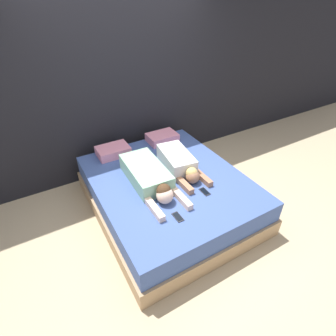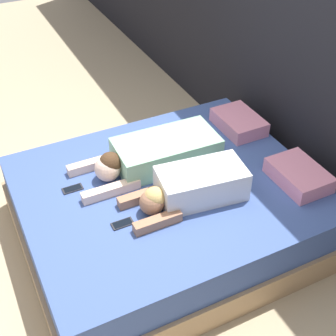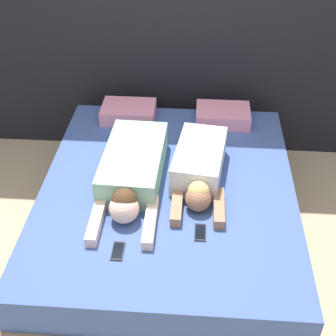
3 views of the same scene
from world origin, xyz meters
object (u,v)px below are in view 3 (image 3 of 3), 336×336
(person_left, at_px, (132,171))
(cell_phone_right, at_px, (200,232))
(person_right, at_px, (199,168))
(pillow_head_right, at_px, (223,115))
(cell_phone_left, at_px, (118,251))
(pillow_head_left, at_px, (129,112))
(bed, at_px, (168,212))

(person_left, xyz_separation_m, cell_phone_right, (0.48, -0.47, -0.10))
(person_right, relative_size, cell_phone_right, 6.07)
(pillow_head_right, distance_m, cell_phone_right, 1.33)
(person_right, distance_m, cell_phone_left, 0.86)
(pillow_head_left, bearing_deg, pillow_head_right, 0.00)
(pillow_head_right, xyz_separation_m, cell_phone_left, (-0.65, -1.50, -0.06))
(bed, relative_size, pillow_head_left, 4.86)
(person_left, distance_m, cell_phone_left, 0.66)
(bed, distance_m, person_right, 0.42)
(pillow_head_left, relative_size, person_right, 0.50)
(person_left, bearing_deg, pillow_head_right, 52.67)
(person_right, relative_size, cell_phone_left, 6.07)
(pillow_head_right, relative_size, person_left, 0.39)
(pillow_head_left, relative_size, pillow_head_right, 1.00)
(person_right, distance_m, cell_phone_right, 0.54)
(person_left, distance_m, person_right, 0.47)
(pillow_head_right, distance_m, person_right, 0.81)
(pillow_head_right, relative_size, person_right, 0.50)
(person_right, bearing_deg, person_left, -172.75)
(pillow_head_left, height_order, cell_phone_left, pillow_head_left)
(person_left, bearing_deg, pillow_head_left, 99.69)
(cell_phone_right, bearing_deg, pillow_head_left, 115.56)
(cell_phone_right, bearing_deg, person_left, 136.05)
(pillow_head_right, relative_size, cell_phone_right, 3.03)
(cell_phone_left, bearing_deg, pillow_head_right, 66.67)
(bed, distance_m, pillow_head_left, 1.00)
(pillow_head_left, bearing_deg, bed, -65.37)
(person_right, bearing_deg, pillow_head_right, 76.91)
(bed, relative_size, person_right, 2.43)
(person_left, relative_size, cell_phone_left, 7.71)
(pillow_head_right, bearing_deg, pillow_head_left, 180.00)
(person_right, height_order, cell_phone_right, person_right)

